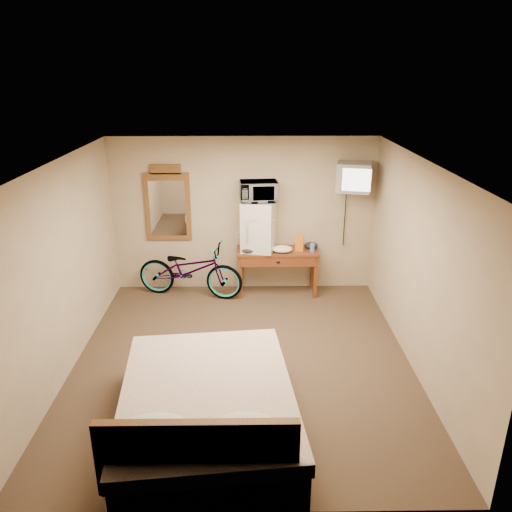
# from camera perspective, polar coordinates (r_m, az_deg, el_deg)

# --- Properties ---
(room) EXTENTS (4.60, 4.64, 2.50)m
(room) POSITION_cam_1_polar(r_m,az_deg,el_deg) (5.87, -1.64, -1.55)
(room) COLOR #423021
(room) RESTS_ON ground
(desk) EXTENTS (1.30, 0.50, 0.75)m
(desk) POSITION_cam_1_polar(r_m,az_deg,el_deg) (7.97, 2.48, -0.23)
(desk) COLOR #662E16
(desk) RESTS_ON floor
(mini_fridge) EXTENTS (0.58, 0.56, 0.80)m
(mini_fridge) POSITION_cam_1_polar(r_m,az_deg,el_deg) (7.83, 0.29, 3.46)
(mini_fridge) COLOR silver
(mini_fridge) RESTS_ON desk
(microwave) EXTENTS (0.59, 0.43, 0.31)m
(microwave) POSITION_cam_1_polar(r_m,az_deg,el_deg) (7.68, 0.30, 7.41)
(microwave) COLOR silver
(microwave) RESTS_ON mini_fridge
(snack_bag) EXTENTS (0.14, 0.10, 0.26)m
(snack_bag) POSITION_cam_1_polar(r_m,az_deg,el_deg) (7.90, 5.01, 1.48)
(snack_bag) COLOR orange
(snack_bag) RESTS_ON desk
(blue_cup) EXTENTS (0.08, 0.08, 0.13)m
(blue_cup) POSITION_cam_1_polar(r_m,az_deg,el_deg) (7.91, 6.45, 0.96)
(blue_cup) COLOR #417ADE
(blue_cup) RESTS_ON desk
(cloth_cream) EXTENTS (0.32, 0.25, 0.10)m
(cloth_cream) POSITION_cam_1_polar(r_m,az_deg,el_deg) (7.86, 3.01, 0.80)
(cloth_cream) COLOR white
(cloth_cream) RESTS_ON desk
(cloth_dark_a) EXTENTS (0.27, 0.20, 0.10)m
(cloth_dark_a) POSITION_cam_1_polar(r_m,az_deg,el_deg) (7.82, -0.79, 0.73)
(cloth_dark_a) COLOR black
(cloth_dark_a) RESTS_ON desk
(cloth_dark_b) EXTENTS (0.22, 0.18, 0.10)m
(cloth_dark_b) POSITION_cam_1_polar(r_m,az_deg,el_deg) (8.06, 6.33, 1.22)
(cloth_dark_b) COLOR black
(cloth_dark_b) RESTS_ON desk
(crt_television) EXTENTS (0.59, 0.64, 0.44)m
(crt_television) POSITION_cam_1_polar(r_m,az_deg,el_deg) (7.77, 11.10, 8.85)
(crt_television) COLOR black
(crt_television) RESTS_ON room
(wall_mirror) EXTENTS (0.72, 0.04, 1.22)m
(wall_mirror) POSITION_cam_1_polar(r_m,az_deg,el_deg) (8.07, -10.08, 5.85)
(wall_mirror) COLOR brown
(wall_mirror) RESTS_ON room
(bicycle) EXTENTS (1.80, 0.94, 0.90)m
(bicycle) POSITION_cam_1_polar(r_m,az_deg,el_deg) (8.03, -7.56, -1.57)
(bicycle) COLOR black
(bicycle) RESTS_ON floor
(bed) EXTENTS (1.88, 2.37, 0.90)m
(bed) POSITION_cam_1_polar(r_m,az_deg,el_deg) (5.18, -5.58, -17.31)
(bed) COLOR brown
(bed) RESTS_ON floor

